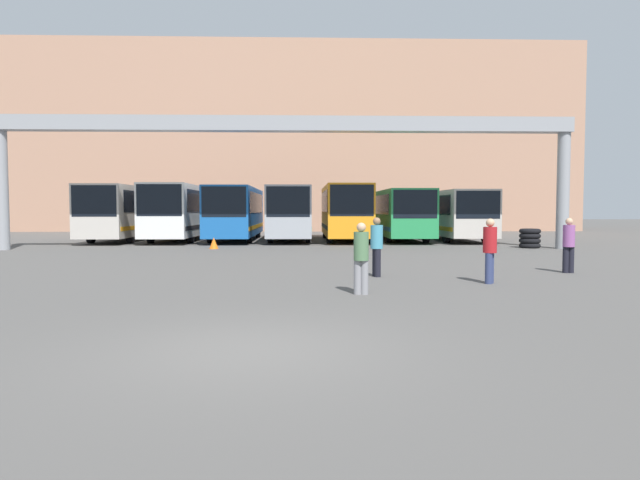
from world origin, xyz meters
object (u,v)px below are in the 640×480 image
Objects in this scene: bus_slot_0 at (127,210)px; bus_slot_2 at (236,210)px; pedestrian_mid_right at (361,256)px; tire_stack at (530,238)px; bus_slot_4 at (345,209)px; bus_slot_5 at (398,212)px; pedestrian_near_center at (377,245)px; bus_slot_6 at (453,212)px; pedestrian_near_left at (569,244)px; traffic_cone at (214,243)px; bus_slot_1 at (182,209)px; pedestrian_near_right at (490,249)px; bus_slot_3 at (290,210)px.

bus_slot_2 is (6.75, -0.13, -0.03)m from bus_slot_0.
pedestrian_mid_right is 1.57× the size of tire_stack.
bus_slot_5 is at bearing 8.10° from bus_slot_4.
pedestrian_near_center is (-0.50, -18.94, -1.02)m from bus_slot_4.
pedestrian_near_left is (-1.31, -18.19, -0.86)m from bus_slot_6.
bus_slot_2 is at bearing 88.58° from traffic_cone.
bus_slot_1 is 3.38m from bus_slot_2.
bus_slot_1 reaches higher than bus_slot_4.
bus_slot_2 reaches higher than pedestrian_mid_right.
pedestrian_near_right is at bearing -139.01° from pedestrian_near_left.
bus_slot_4 is (6.75, -0.53, 0.06)m from bus_slot_2.
pedestrian_near_center is (-7.25, -18.97, -0.84)m from bus_slot_6.
bus_slot_2 is at bearing -69.56° from pedestrian_mid_right.
bus_slot_6 is 6.21× the size of pedestrian_mid_right.
bus_slot_3 reaches higher than pedestrian_near_left.
pedestrian_near_left is at bearing -94.12° from bus_slot_6.
bus_slot_4 is 6.03× the size of pedestrian_near_left.
bus_slot_3 is at bearing 65.72° from traffic_cone.
pedestrian_near_center is 3.04× the size of traffic_cone.
bus_slot_5 is (6.75, -0.17, -0.10)m from bus_slot_3.
bus_slot_0 reaches higher than bus_slot_5.
pedestrian_near_left reaches higher than tire_stack.
bus_slot_3 is 6.81× the size of pedestrian_near_left.
traffic_cone is at bearing -62.43° from pedestrian_mid_right.
bus_slot_0 is 10.40m from traffic_cone.
pedestrian_near_center is at bearing -110.92° from bus_slot_6.
traffic_cone is (-5.65, 15.06, -0.59)m from pedestrian_mid_right.
bus_slot_4 is at bearing -15.67° from pedestrian_near_center.
bus_slot_0 is 20.26m from bus_slot_6.
bus_slot_5 is at bearing -1.44° from bus_slot_3.
bus_slot_4 is 5.93× the size of pedestrian_near_center.
bus_slot_0 reaches higher than tire_stack.
bus_slot_4 is 11.34m from tire_stack.
pedestrian_near_left is (5.44, -18.16, -1.03)m from bus_slot_4.
bus_slot_4 is 18.97m from pedestrian_near_center.
bus_slot_6 is (13.50, -0.49, -0.12)m from bus_slot_2.
bus_slot_5 is at bearing 36.88° from traffic_cone.
bus_slot_2 reaches higher than pedestrian_near_left.
bus_slot_6 is at bearing 21.37° from pedestrian_near_right.
pedestrian_near_left is (3.20, 2.37, -0.01)m from pedestrian_near_right.
bus_slot_3 is (10.12, -0.01, -0.03)m from bus_slot_0.
bus_slot_2 is 3.38m from bus_slot_3.
tire_stack is at bearing 7.96° from pedestrian_near_right.
pedestrian_near_center is at bearing -81.66° from bus_slot_3.
pedestrian_near_right is at bearing -102.37° from bus_slot_6.
tire_stack is (1.97, -7.13, -1.26)m from bus_slot_6.
pedestrian_near_left is 2.99× the size of traffic_cone.
pedestrian_near_left is at bearing -19.73° from pedestrian_near_right.
pedestrian_mid_right is 3.96m from pedestrian_near_right.
bus_slot_3 is at bearing 119.57° from pedestrian_near_left.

